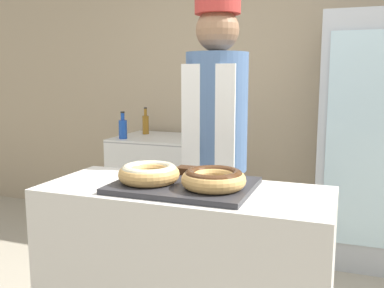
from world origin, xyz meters
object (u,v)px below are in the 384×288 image
Objects in this scene: serving_tray at (184,185)px; donut_chocolate_glaze at (214,178)px; brownie_back_right at (209,172)px; baker_person at (216,152)px; donut_light_glaze at (149,173)px; brownie_back_left at (186,170)px; chest_freezer at (166,184)px; beverage_fridge at (366,140)px; bottle_blue at (123,128)px; bottle_amber at (146,124)px.

donut_chocolate_glaze is (0.15, -0.04, 0.05)m from serving_tray.
brownie_back_right is 0.04× the size of baker_person.
brownie_back_left is at bearing 67.05° from donut_light_glaze.
brownie_back_left is (-0.06, 0.17, 0.03)m from serving_tray.
brownie_back_left reaches higher than chest_freezer.
bottle_blue is (-1.95, -0.21, 0.03)m from beverage_fridge.
bottle_blue reaches higher than brownie_back_left.
donut_chocolate_glaze reaches higher than chest_freezer.
donut_chocolate_glaze is at bearing -73.74° from baker_person.
chest_freezer is at bearing 35.33° from bottle_blue.
bottle_amber is at bearing 116.86° from donut_light_glaze.
brownie_back_right is 0.33× the size of bottle_amber.
baker_person is 1.52m from chest_freezer.
donut_chocolate_glaze is at bearing -15.98° from serving_tray.
donut_chocolate_glaze is 3.35× the size of brownie_back_right.
beverage_fridge is at bearing 62.11° from donut_light_glaze.
serving_tray is 0.18m from brownie_back_left.
donut_chocolate_glaze is 1.89m from beverage_fridge.
brownie_back_left is at bearing 108.67° from serving_tray.
chest_freezer is (-1.65, 0.01, -0.49)m from beverage_fridge.
bottle_blue is (-0.30, -0.21, 0.52)m from chest_freezer.
brownie_back_right is at bearing 71.33° from serving_tray.
baker_person is 0.98× the size of beverage_fridge.
donut_light_glaze is 0.30m from brownie_back_right.
chest_freezer is (-0.83, 1.15, -0.54)m from baker_person.
beverage_fridge is (0.64, 1.77, -0.06)m from donut_chocolate_glaze.
donut_light_glaze reaches higher than brownie_back_left.
beverage_fridge is at bearing 65.45° from serving_tray.
brownie_back_left is (0.09, 0.21, -0.03)m from donut_light_glaze.
serving_tray is 1.91m from bottle_blue.
baker_person is 1.67m from bottle_amber.
donut_chocolate_glaze is 1.16× the size of bottle_blue.
bottle_blue is at bearing -144.67° from chest_freezer.
baker_person is at bearing -39.88° from bottle_blue.
brownie_back_right is 0.42m from baker_person.
beverage_fridge is at bearing 61.47° from brownie_back_left.
brownie_back_right is at bearing -55.30° from bottle_amber.
serving_tray is 7.43× the size of brownie_back_right.
chest_freezer is (-0.86, 1.74, -0.49)m from serving_tray.
serving_tray is 0.16m from donut_chocolate_glaze.
donut_chocolate_glaze reaches higher than brownie_back_left.
bottle_blue is at bearing 129.89° from donut_chocolate_glaze.
donut_light_glaze is 0.30m from donut_chocolate_glaze.
donut_chocolate_glaze reaches higher than brownie_back_right.
donut_light_glaze is at bearing -100.34° from baker_person.
baker_person is at bearing 106.26° from donut_chocolate_glaze.
beverage_fridge is 1.96m from bottle_blue.
beverage_fridge is (0.73, 1.56, -0.03)m from brownie_back_right.
baker_person is 7.74× the size of bottle_blue.
donut_light_glaze is at bearing -63.14° from bottle_amber.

